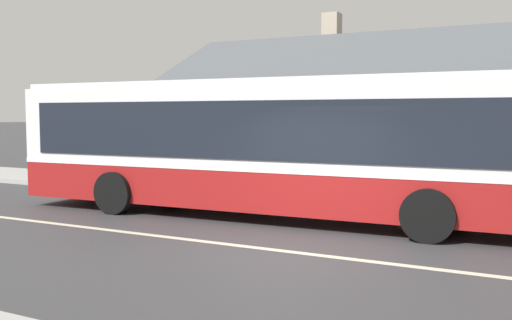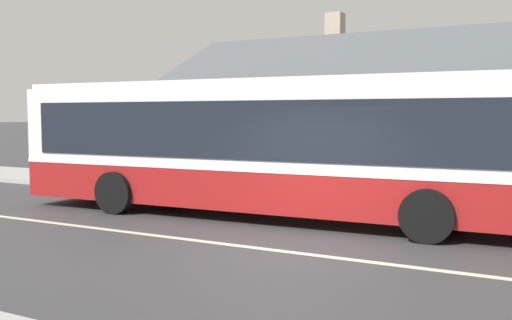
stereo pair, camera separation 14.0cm
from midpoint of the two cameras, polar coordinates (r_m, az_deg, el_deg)
ground_plane at (r=9.89m, az=2.51°, el=-9.11°), size 300.00×300.00×0.00m
sidewalk_far at (r=15.43m, az=11.91°, el=-3.97°), size 60.00×3.00×0.15m
lane_divider_stripe at (r=9.89m, az=2.51°, el=-9.08°), size 60.00×0.16×0.01m
community_building at (r=22.86m, az=21.90°, el=3.06°), size 24.08×9.44×6.70m
transit_bus at (r=13.01m, az=0.79°, el=1.62°), size 12.40×3.09×3.10m
bench_by_building at (r=19.66m, az=-15.21°, el=-0.80°), size 1.51×0.51×0.94m
bench_down_street at (r=16.71m, az=-3.22°, el=-1.51°), size 1.75×0.51×0.94m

